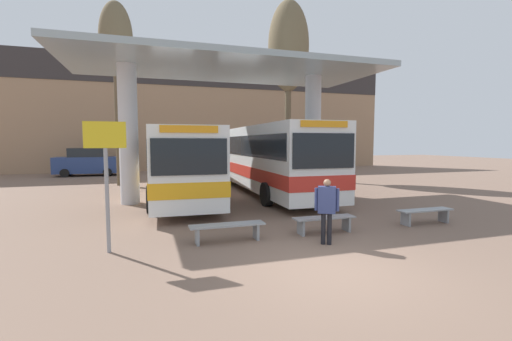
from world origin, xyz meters
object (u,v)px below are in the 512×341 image
at_px(transit_bus_left_bay, 179,160).
at_px(parked_car_street, 88,162).
at_px(waiting_bench_near_pillar, 324,221).
at_px(poplar_tree_behind_right, 116,44).
at_px(waiting_bench_far_platform, 227,228).
at_px(waiting_bench_mid_platform, 425,213).
at_px(pedestrian_waiting, 327,205).
at_px(info_sign_platform, 106,160).
at_px(poplar_tree_behind_left, 288,48).
at_px(transit_bus_center_bay, 266,156).

distance_m(transit_bus_left_bay, parked_car_street, 13.42).
bearing_deg(waiting_bench_near_pillar, poplar_tree_behind_right, 115.34).
relative_size(waiting_bench_far_platform, parked_car_street, 0.41).
bearing_deg(waiting_bench_mid_platform, pedestrian_waiting, -166.36).
relative_size(pedestrian_waiting, parked_car_street, 0.35).
height_order(waiting_bench_far_platform, parked_car_street, parked_car_street).
bearing_deg(info_sign_platform, transit_bus_left_bay, 73.81).
xyz_separation_m(transit_bus_left_bay, info_sign_platform, (-2.35, -8.10, 0.42)).
bearing_deg(pedestrian_waiting, transit_bus_left_bay, 137.17).
bearing_deg(poplar_tree_behind_left, info_sign_platform, -127.02).
distance_m(poplar_tree_behind_left, poplar_tree_behind_right, 10.91).
xyz_separation_m(waiting_bench_mid_platform, info_sign_platform, (-9.15, -0.00, 1.80)).
bearing_deg(transit_bus_center_bay, waiting_bench_near_pillar, 83.05).
relative_size(waiting_bench_near_pillar, pedestrian_waiting, 1.09).
bearing_deg(transit_bus_center_bay, waiting_bench_far_platform, 65.18).
xyz_separation_m(waiting_bench_mid_platform, pedestrian_waiting, (-4.02, -0.98, 0.66)).
bearing_deg(waiting_bench_mid_platform, poplar_tree_behind_left, 85.43).
distance_m(waiting_bench_far_platform, pedestrian_waiting, 2.59).
height_order(info_sign_platform, pedestrian_waiting, info_sign_platform).
bearing_deg(waiting_bench_near_pillar, poplar_tree_behind_left, 71.17).
bearing_deg(poplar_tree_behind_right, parked_car_street, 111.36).
xyz_separation_m(waiting_bench_mid_platform, poplar_tree_behind_left, (1.08, 13.57, 8.56)).
bearing_deg(poplar_tree_behind_right, poplar_tree_behind_left, 1.96).
xyz_separation_m(transit_bus_left_bay, waiting_bench_near_pillar, (3.25, -8.10, -1.38)).
bearing_deg(transit_bus_left_bay, pedestrian_waiting, 109.15).
height_order(transit_bus_center_bay, waiting_bench_far_platform, transit_bus_center_bay).
bearing_deg(poplar_tree_behind_left, poplar_tree_behind_right, -178.04).
relative_size(waiting_bench_mid_platform, info_sign_platform, 0.61).
bearing_deg(parked_car_street, transit_bus_left_bay, -63.30).
bearing_deg(parked_car_street, info_sign_platform, -79.15).
relative_size(info_sign_platform, poplar_tree_behind_left, 0.25).
relative_size(transit_bus_left_bay, waiting_bench_near_pillar, 6.96).
xyz_separation_m(waiting_bench_mid_platform, poplar_tree_behind_right, (-9.79, 13.19, 7.82)).
height_order(pedestrian_waiting, poplar_tree_behind_right, poplar_tree_behind_right).
xyz_separation_m(transit_bus_left_bay, waiting_bench_mid_platform, (6.79, -8.10, -1.38)).
relative_size(waiting_bench_mid_platform, poplar_tree_behind_left, 0.15).
height_order(waiting_bench_mid_platform, info_sign_platform, info_sign_platform).
distance_m(waiting_bench_near_pillar, parked_car_street, 22.13).
xyz_separation_m(poplar_tree_behind_left, parked_car_street, (-13.62, 6.65, -7.90)).
xyz_separation_m(pedestrian_waiting, parked_car_street, (-8.51, 21.19, 0.01)).
height_order(transit_bus_left_bay, info_sign_platform, transit_bus_left_bay).
bearing_deg(pedestrian_waiting, transit_bus_center_bay, 110.35).
xyz_separation_m(waiting_bench_far_platform, poplar_tree_behind_left, (7.41, 13.57, 8.56)).
height_order(waiting_bench_near_pillar, info_sign_platform, info_sign_platform).
xyz_separation_m(waiting_bench_near_pillar, parked_car_street, (-8.99, 20.21, 0.67)).
bearing_deg(waiting_bench_mid_platform, transit_bus_center_bay, 106.75).
xyz_separation_m(transit_bus_center_bay, parked_car_street, (-10.09, 12.09, -0.82)).
relative_size(transit_bus_left_bay, waiting_bench_mid_platform, 6.77).
relative_size(transit_bus_left_bay, poplar_tree_behind_left, 1.03).
distance_m(transit_bus_left_bay, info_sign_platform, 8.45).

